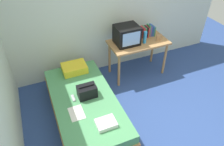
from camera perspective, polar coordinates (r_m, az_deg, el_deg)
ground_plane at (r=3.63m, az=11.03°, el=-15.07°), size 8.00×8.00×0.00m
wall_back at (r=4.26m, az=-1.42°, el=16.64°), size 5.20×0.10×2.60m
bed at (r=3.63m, az=-7.18°, el=-9.26°), size 1.00×2.00×0.44m
desk at (r=4.31m, az=6.99°, el=7.21°), size 1.16×0.60×0.77m
tv at (r=4.09m, az=3.98°, el=10.11°), size 0.44×0.39×0.36m
water_bottle at (r=4.18m, az=8.79°, el=9.41°), size 0.07×0.07×0.24m
book_row at (r=4.44m, az=9.49°, el=11.01°), size 0.28×0.17×0.24m
picture_frame at (r=4.34m, az=12.40°, el=9.29°), size 0.11×0.02×0.13m
pillow at (r=4.00m, az=-10.03°, el=1.31°), size 0.44×0.34×0.14m
handbag at (r=3.44m, az=-6.70°, el=-4.90°), size 0.30×0.20×0.23m
magazine at (r=3.27m, az=-9.46°, el=-10.53°), size 0.21×0.29×0.01m
remote_dark at (r=3.13m, az=-0.53°, el=-12.59°), size 0.04×0.16×0.02m
remote_silver at (r=3.49m, az=-10.33°, el=-6.63°), size 0.04×0.14×0.02m
folded_towel at (r=3.07m, az=-1.60°, el=-13.26°), size 0.28×0.22×0.07m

